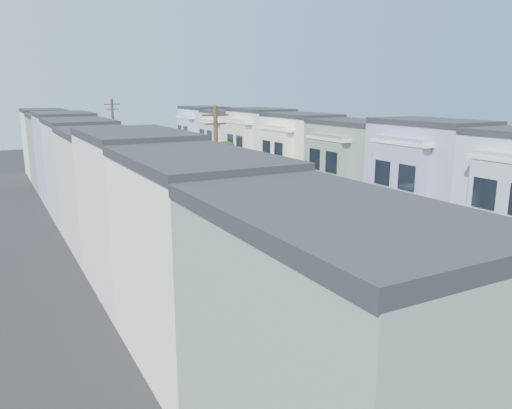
{
  "coord_description": "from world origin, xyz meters",
  "views": [
    {
      "loc": [
        -18.18,
        -24.74,
        11.01
      ],
      "look_at": [
        0.14,
        8.92,
        2.2
      ],
      "focal_mm": 35.0,
      "sensor_mm": 36.0,
      "label": 1
    }
  ],
  "objects_px": {
    "parked_right_d": "(212,180)",
    "tree_e": "(105,148)",
    "tree_c": "(199,187)",
    "parked_left_d": "(186,224)",
    "tree_far_r": "(226,153)",
    "tree_d": "(138,156)",
    "parked_left_b": "(317,310)",
    "lead_sedan": "(251,205)",
    "parked_right_a": "(498,290)",
    "utility_pole_far": "(115,148)",
    "tree_a": "(423,292)",
    "utility_pole_near": "(217,191)",
    "parked_right_b": "(419,258)",
    "parked_right_c": "(248,193)",
    "parked_left_c": "(247,265)",
    "fedex_truck": "(307,224)",
    "tree_b": "(282,224)"
  },
  "relations": [
    {
      "from": "tree_b",
      "to": "lead_sedan",
      "type": "relative_size",
      "value": 1.32
    },
    {
      "from": "lead_sedan",
      "to": "parked_right_d",
      "type": "relative_size",
      "value": 1.12
    },
    {
      "from": "parked_left_d",
      "to": "parked_right_a",
      "type": "height_order",
      "value": "parked_left_d"
    },
    {
      "from": "parked_right_a",
      "to": "parked_right_c",
      "type": "relative_size",
      "value": 0.83
    },
    {
      "from": "tree_c",
      "to": "utility_pole_near",
      "type": "height_order",
      "value": "utility_pole_near"
    },
    {
      "from": "parked_right_a",
      "to": "utility_pole_far",
      "type": "bearing_deg",
      "value": 112.32
    },
    {
      "from": "utility_pole_far",
      "to": "parked_right_c",
      "type": "xyz_separation_m",
      "value": [
        11.2,
        -8.7,
        -4.39
      ]
    },
    {
      "from": "tree_a",
      "to": "parked_right_a",
      "type": "distance_m",
      "value": 12.91
    },
    {
      "from": "tree_d",
      "to": "tree_far_r",
      "type": "bearing_deg",
      "value": 36.26
    },
    {
      "from": "tree_a",
      "to": "tree_far_r",
      "type": "bearing_deg",
      "value": 72.95
    },
    {
      "from": "tree_e",
      "to": "lead_sedan",
      "type": "relative_size",
      "value": 1.26
    },
    {
      "from": "tree_e",
      "to": "tree_d",
      "type": "bearing_deg",
      "value": -90.0
    },
    {
      "from": "fedex_truck",
      "to": "parked_right_b",
      "type": "height_order",
      "value": "fedex_truck"
    },
    {
      "from": "tree_far_r",
      "to": "parked_right_d",
      "type": "relative_size",
      "value": 1.04
    },
    {
      "from": "tree_e",
      "to": "tree_far_r",
      "type": "distance_m",
      "value": 13.82
    },
    {
      "from": "parked_left_b",
      "to": "parked_left_c",
      "type": "height_order",
      "value": "parked_left_b"
    },
    {
      "from": "parked_right_c",
      "to": "tree_d",
      "type": "bearing_deg",
      "value": 177.15
    },
    {
      "from": "utility_pole_far",
      "to": "parked_right_d",
      "type": "distance_m",
      "value": 12.07
    },
    {
      "from": "utility_pole_far",
      "to": "parked_right_b",
      "type": "height_order",
      "value": "utility_pole_far"
    },
    {
      "from": "utility_pole_far",
      "to": "parked_right_d",
      "type": "height_order",
      "value": "utility_pole_far"
    },
    {
      "from": "parked_left_b",
      "to": "parked_left_c",
      "type": "bearing_deg",
      "value": 84.99
    },
    {
      "from": "parked_left_c",
      "to": "utility_pole_far",
      "type": "bearing_deg",
      "value": 98.75
    },
    {
      "from": "lead_sedan",
      "to": "parked_right_a",
      "type": "distance_m",
      "value": 23.67
    },
    {
      "from": "parked_left_b",
      "to": "parked_right_b",
      "type": "height_order",
      "value": "parked_right_b"
    },
    {
      "from": "parked_right_a",
      "to": "parked_right_b",
      "type": "bearing_deg",
      "value": 95.54
    },
    {
      "from": "parked_right_c",
      "to": "utility_pole_far",
      "type": "bearing_deg",
      "value": 138.87
    },
    {
      "from": "tree_e",
      "to": "tree_far_r",
      "type": "xyz_separation_m",
      "value": [
        13.19,
        -4.01,
        -0.9
      ]
    },
    {
      "from": "lead_sedan",
      "to": "parked_left_c",
      "type": "height_order",
      "value": "lead_sedan"
    },
    {
      "from": "tree_d",
      "to": "parked_right_c",
      "type": "relative_size",
      "value": 1.62
    },
    {
      "from": "lead_sedan",
      "to": "tree_far_r",
      "type": "bearing_deg",
      "value": 68.93
    },
    {
      "from": "tree_e",
      "to": "parked_right_d",
      "type": "relative_size",
      "value": 1.41
    },
    {
      "from": "tree_a",
      "to": "utility_pole_near",
      "type": "distance_m",
      "value": 16.14
    },
    {
      "from": "parked_right_c",
      "to": "parked_right_d",
      "type": "bearing_deg",
      "value": 86.73
    },
    {
      "from": "tree_d",
      "to": "parked_right_a",
      "type": "bearing_deg",
      "value": -68.44
    },
    {
      "from": "tree_a",
      "to": "parked_right_c",
      "type": "distance_m",
      "value": 35.47
    },
    {
      "from": "utility_pole_near",
      "to": "parked_left_c",
      "type": "height_order",
      "value": "utility_pole_near"
    },
    {
      "from": "parked_right_d",
      "to": "parked_left_b",
      "type": "bearing_deg",
      "value": -106.2
    },
    {
      "from": "tree_far_r",
      "to": "utility_pole_far",
      "type": "height_order",
      "value": "utility_pole_far"
    },
    {
      "from": "lead_sedan",
      "to": "parked_right_c",
      "type": "xyz_separation_m",
      "value": [
        2.29,
        4.88,
        0.0
      ]
    },
    {
      "from": "tree_d",
      "to": "parked_right_a",
      "type": "distance_m",
      "value": 30.84
    },
    {
      "from": "parked_right_a",
      "to": "utility_pole_near",
      "type": "bearing_deg",
      "value": 140.69
    },
    {
      "from": "parked_right_d",
      "to": "tree_e",
      "type": "bearing_deg",
      "value": 158.11
    },
    {
      "from": "tree_d",
      "to": "utility_pole_far",
      "type": "height_order",
      "value": "utility_pole_far"
    },
    {
      "from": "utility_pole_near",
      "to": "parked_left_c",
      "type": "relative_size",
      "value": 2.28
    },
    {
      "from": "tree_e",
      "to": "parked_right_a",
      "type": "relative_size",
      "value": 1.78
    },
    {
      "from": "lead_sedan",
      "to": "parked_left_d",
      "type": "distance_m",
      "value": 8.14
    },
    {
      "from": "tree_c",
      "to": "parked_left_d",
      "type": "distance_m",
      "value": 7.76
    },
    {
      "from": "tree_d",
      "to": "parked_left_b",
      "type": "height_order",
      "value": "tree_d"
    },
    {
      "from": "fedex_truck",
      "to": "parked_right_c",
      "type": "distance_m",
      "value": 16.08
    },
    {
      "from": "tree_c",
      "to": "parked_right_b",
      "type": "height_order",
      "value": "tree_c"
    }
  ]
}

